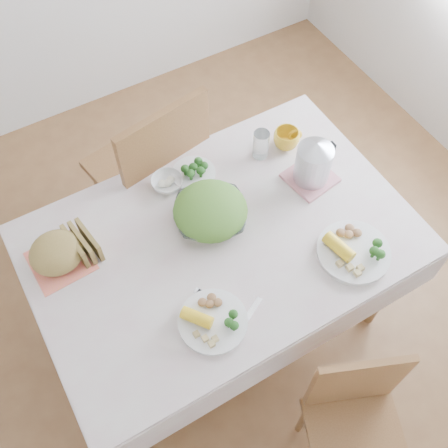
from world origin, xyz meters
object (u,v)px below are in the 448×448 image
dining_table (222,282)px  electric_kettle (314,160)px  dinner_plate_right (353,252)px  salad_bowl (210,215)px  dinner_plate_left (213,321)px  chair_near (361,437)px  chair_far (147,174)px  yellow_mug (286,139)px

dining_table → electric_kettle: (0.47, 0.07, 0.51)m
dining_table → dinner_plate_right: bearing=-38.3°
dining_table → dinner_plate_right: dinner_plate_right is taller
salad_bowl → dinner_plate_left: 0.45m
dining_table → chair_near: (0.10, -0.85, 0.09)m
salad_bowl → dinner_plate_left: (-0.21, -0.39, -0.02)m
chair_far → dinner_plate_left: size_ratio=4.15×
chair_far → dinner_plate_right: size_ratio=3.66×
dinner_plate_left → yellow_mug: bearing=39.3°
dinner_plate_left → electric_kettle: bearing=27.9°
dining_table → dinner_plate_left: dinner_plate_left is taller
dinner_plate_right → electric_kettle: size_ratio=1.37×
chair_near → yellow_mug: bearing=93.7°
dinner_plate_left → yellow_mug: (0.69, 0.57, 0.03)m
chair_far → dinner_plate_right: (0.45, -0.99, 0.31)m
salad_bowl → electric_kettle: bearing=-3.8°
dining_table → electric_kettle: 0.70m
dinner_plate_right → yellow_mug: size_ratio=2.50×
electric_kettle → salad_bowl: bearing=154.6°
chair_near → dining_table: bearing=119.2°
chair_far → salad_bowl: bearing=84.7°
dinner_plate_left → chair_near: bearing=-61.2°
chair_near → dinner_plate_left: size_ratio=3.20×
chair_far → chair_near: bearing=85.2°
dinner_plate_left → electric_kettle: electric_kettle is taller
salad_bowl → yellow_mug: (0.48, 0.18, 0.01)m
dinner_plate_right → salad_bowl: bearing=133.8°
dining_table → electric_kettle: size_ratio=6.70×
chair_near → salad_bowl: 1.01m
chair_near → dinner_plate_right: chair_near is taller
dining_table → dinner_plate_left: (-0.21, -0.29, 0.40)m
dinner_plate_right → electric_kettle: bearing=79.8°
dining_table → electric_kettle: electric_kettle is taller
chair_far → yellow_mug: (0.53, -0.40, 0.34)m
chair_far → dinner_plate_right: bearing=104.1°
dining_table → yellow_mug: bearing=29.5°
dining_table → chair_far: bearing=93.9°
chair_far → salad_bowl: size_ratio=3.75×
dinner_plate_left → dinner_plate_right: 0.61m
electric_kettle → dinner_plate_left: bearing=-173.6°
yellow_mug → dinner_plate_left: bearing=-140.7°
dinner_plate_left → yellow_mug: yellow_mug is taller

